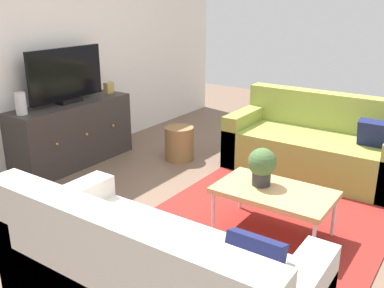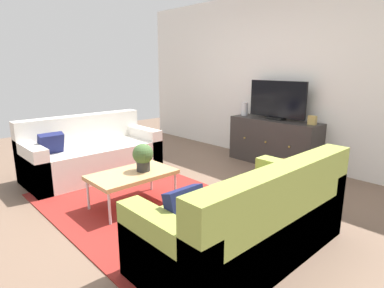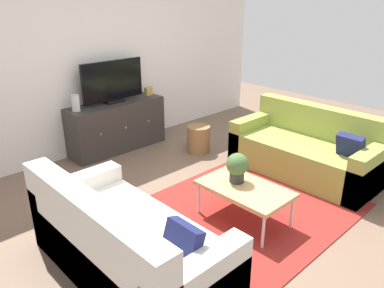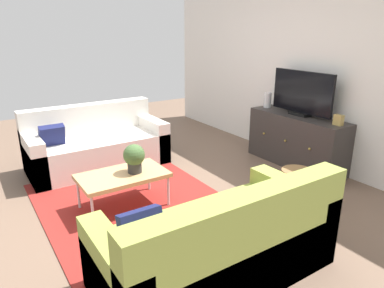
{
  "view_description": "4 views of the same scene",
  "coord_description": "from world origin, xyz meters",
  "px_view_note": "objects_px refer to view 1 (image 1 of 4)",
  "views": [
    {
      "loc": [
        -2.99,
        -1.48,
        1.84
      ],
      "look_at": [
        0.0,
        0.57,
        0.59
      ],
      "focal_mm": 40.41,
      "sensor_mm": 36.0,
      "label": 1
    },
    {
      "loc": [
        2.83,
        -2.05,
        1.53
      ],
      "look_at": [
        0.0,
        0.57,
        0.59
      ],
      "focal_mm": 29.9,
      "sensor_mm": 36.0,
      "label": 2
    },
    {
      "loc": [
        -2.77,
        -2.32,
        2.2
      ],
      "look_at": [
        0.0,
        0.57,
        0.59
      ],
      "focal_mm": 35.47,
      "sensor_mm": 36.0,
      "label": 3
    },
    {
      "loc": [
        3.2,
        -1.53,
        1.86
      ],
      "look_at": [
        0.0,
        0.57,
        0.59
      ],
      "focal_mm": 32.88,
      "sensor_mm": 36.0,
      "label": 4
    }
  ],
  "objects_px": {
    "coffee_table": "(274,193)",
    "glass_vase": "(21,104)",
    "potted_plant": "(262,165)",
    "wicker_basket": "(179,143)",
    "couch_left_side": "(148,284)",
    "tv_console": "(73,134)",
    "couch_right_side": "(318,147)",
    "flat_screen_tv": "(66,76)",
    "mantel_clock": "(109,88)"
  },
  "relations": [
    {
      "from": "couch_right_side",
      "to": "mantel_clock",
      "type": "relative_size",
      "value": 14.07
    },
    {
      "from": "coffee_table",
      "to": "wicker_basket",
      "type": "height_order",
      "value": "wicker_basket"
    },
    {
      "from": "wicker_basket",
      "to": "flat_screen_tv",
      "type": "bearing_deg",
      "value": 130.68
    },
    {
      "from": "potted_plant",
      "to": "flat_screen_tv",
      "type": "xyz_separation_m",
      "value": [
        0.13,
        2.42,
        0.46
      ]
    },
    {
      "from": "tv_console",
      "to": "flat_screen_tv",
      "type": "bearing_deg",
      "value": 90.0
    },
    {
      "from": "coffee_table",
      "to": "tv_console",
      "type": "bearing_deg",
      "value": 86.49
    },
    {
      "from": "couch_left_side",
      "to": "potted_plant",
      "type": "distance_m",
      "value": 1.42
    },
    {
      "from": "couch_left_side",
      "to": "tv_console",
      "type": "height_order",
      "value": "couch_left_side"
    },
    {
      "from": "potted_plant",
      "to": "mantel_clock",
      "type": "height_order",
      "value": "mantel_clock"
    },
    {
      "from": "tv_console",
      "to": "coffee_table",
      "type": "bearing_deg",
      "value": -93.51
    },
    {
      "from": "flat_screen_tv",
      "to": "glass_vase",
      "type": "relative_size",
      "value": 4.35
    },
    {
      "from": "coffee_table",
      "to": "mantel_clock",
      "type": "bearing_deg",
      "value": 73.25
    },
    {
      "from": "couch_left_side",
      "to": "couch_right_side",
      "type": "height_order",
      "value": "same"
    },
    {
      "from": "coffee_table",
      "to": "glass_vase",
      "type": "distance_m",
      "value": 2.62
    },
    {
      "from": "coffee_table",
      "to": "couch_right_side",
      "type": "bearing_deg",
      "value": 6.06
    },
    {
      "from": "potted_plant",
      "to": "flat_screen_tv",
      "type": "bearing_deg",
      "value": 86.99
    },
    {
      "from": "couch_right_side",
      "to": "potted_plant",
      "type": "xyz_separation_m",
      "value": [
        -1.48,
        -0.03,
        0.28
      ]
    },
    {
      "from": "flat_screen_tv",
      "to": "coffee_table",
      "type": "bearing_deg",
      "value": -93.49
    },
    {
      "from": "tv_console",
      "to": "wicker_basket",
      "type": "xyz_separation_m",
      "value": [
        0.8,
        -0.91,
        -0.16
      ]
    },
    {
      "from": "couch_right_side",
      "to": "coffee_table",
      "type": "height_order",
      "value": "couch_right_side"
    },
    {
      "from": "couch_left_side",
      "to": "tv_console",
      "type": "distance_m",
      "value": 2.82
    },
    {
      "from": "couch_left_side",
      "to": "couch_right_side",
      "type": "relative_size",
      "value": 1.0
    },
    {
      "from": "potted_plant",
      "to": "tv_console",
      "type": "distance_m",
      "value": 2.41
    },
    {
      "from": "couch_right_side",
      "to": "coffee_table",
      "type": "bearing_deg",
      "value": -173.94
    },
    {
      "from": "coffee_table",
      "to": "potted_plant",
      "type": "bearing_deg",
      "value": 77.82
    },
    {
      "from": "potted_plant",
      "to": "tv_console",
      "type": "xyz_separation_m",
      "value": [
        0.13,
        2.4,
        -0.2
      ]
    },
    {
      "from": "couch_left_side",
      "to": "potted_plant",
      "type": "bearing_deg",
      "value": -1.18
    },
    {
      "from": "flat_screen_tv",
      "to": "glass_vase",
      "type": "distance_m",
      "value": 0.64
    },
    {
      "from": "couch_left_side",
      "to": "coffee_table",
      "type": "relative_size",
      "value": 2.0
    },
    {
      "from": "couch_right_side",
      "to": "potted_plant",
      "type": "bearing_deg",
      "value": -178.89
    },
    {
      "from": "couch_left_side",
      "to": "wicker_basket",
      "type": "distance_m",
      "value": 2.75
    },
    {
      "from": "potted_plant",
      "to": "glass_vase",
      "type": "xyz_separation_m",
      "value": [
        -0.48,
        2.4,
        0.27
      ]
    },
    {
      "from": "potted_plant",
      "to": "wicker_basket",
      "type": "height_order",
      "value": "potted_plant"
    },
    {
      "from": "flat_screen_tv",
      "to": "mantel_clock",
      "type": "xyz_separation_m",
      "value": [
        0.61,
        -0.02,
        -0.23
      ]
    },
    {
      "from": "mantel_clock",
      "to": "glass_vase",
      "type": "bearing_deg",
      "value": 180.0
    },
    {
      "from": "glass_vase",
      "to": "tv_console",
      "type": "bearing_deg",
      "value": -0.0
    },
    {
      "from": "coffee_table",
      "to": "glass_vase",
      "type": "bearing_deg",
      "value": 100.1
    },
    {
      "from": "glass_vase",
      "to": "couch_right_side",
      "type": "bearing_deg",
      "value": -50.53
    },
    {
      "from": "flat_screen_tv",
      "to": "glass_vase",
      "type": "xyz_separation_m",
      "value": [
        -0.61,
        -0.02,
        -0.19
      ]
    },
    {
      "from": "couch_right_side",
      "to": "potted_plant",
      "type": "distance_m",
      "value": 1.5
    },
    {
      "from": "flat_screen_tv",
      "to": "wicker_basket",
      "type": "bearing_deg",
      "value": -49.32
    },
    {
      "from": "couch_left_side",
      "to": "tv_console",
      "type": "xyz_separation_m",
      "value": [
        1.52,
        2.37,
        0.08
      ]
    },
    {
      "from": "couch_right_side",
      "to": "mantel_clock",
      "type": "bearing_deg",
      "value": 107.34
    },
    {
      "from": "flat_screen_tv",
      "to": "couch_right_side",
      "type": "bearing_deg",
      "value": -60.61
    },
    {
      "from": "couch_right_side",
      "to": "tv_console",
      "type": "height_order",
      "value": "couch_right_side"
    },
    {
      "from": "mantel_clock",
      "to": "couch_left_side",
      "type": "bearing_deg",
      "value": -131.88
    },
    {
      "from": "flat_screen_tv",
      "to": "mantel_clock",
      "type": "distance_m",
      "value": 0.65
    },
    {
      "from": "couch_left_side",
      "to": "flat_screen_tv",
      "type": "xyz_separation_m",
      "value": [
        1.52,
        2.39,
        0.73
      ]
    },
    {
      "from": "tv_console",
      "to": "mantel_clock",
      "type": "relative_size",
      "value": 11.19
    },
    {
      "from": "couch_left_side",
      "to": "glass_vase",
      "type": "distance_m",
      "value": 2.6
    }
  ]
}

